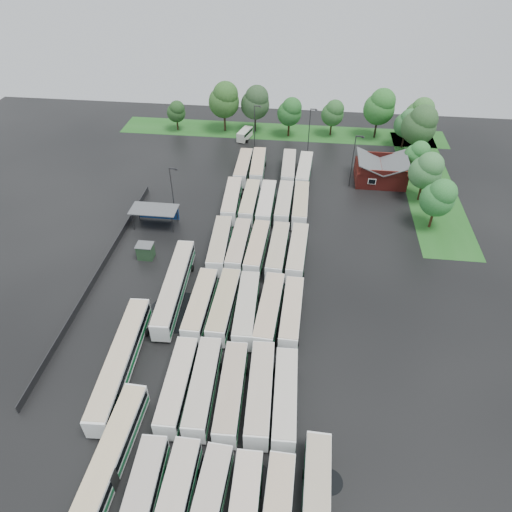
# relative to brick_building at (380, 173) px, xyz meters

# --- Properties ---
(ground) EXTENTS (160.00, 160.00, 0.00)m
(ground) POSITION_rel_brick_building_xyz_m (-24.00, -42.77, -1.87)
(ground) COLOR black
(ground) RESTS_ON ground
(brick_building) EXTENTS (10.07, 8.60, 5.39)m
(brick_building) POSITION_rel_brick_building_xyz_m (0.00, 0.00, 0.00)
(brick_building) COLOR maroon
(brick_building) RESTS_ON ground
(wash_shed) EXTENTS (8.20, 4.20, 3.58)m
(wash_shed) POSITION_rel_brick_building_xyz_m (-41.20, -20.74, 1.12)
(wash_shed) COLOR #2D2D30
(wash_shed) RESTS_ON ground
(utility_hut) EXTENTS (2.70, 2.20, 2.62)m
(utility_hut) POSITION_rel_brick_building_xyz_m (-40.20, -30.17, -0.55)
(utility_hut) COLOR #1F3C22
(utility_hut) RESTS_ON ground
(grass_strip_north) EXTENTS (80.00, 10.00, 0.01)m
(grass_strip_north) POSITION_rel_brick_building_xyz_m (-22.00, 22.03, -1.86)
(grass_strip_north) COLOR #1D571A
(grass_strip_north) RESTS_ON ground
(grass_strip_east) EXTENTS (10.00, 50.00, 0.01)m
(grass_strip_east) POSITION_rel_brick_building_xyz_m (10.00, 0.03, -1.86)
(grass_strip_east) COLOR #1D571A
(grass_strip_east) RESTS_ON ground
(west_fence) EXTENTS (0.10, 50.00, 1.20)m
(west_fence) POSITION_rel_brick_building_xyz_m (-46.20, -34.77, -1.27)
(west_fence) COLOR #2D2D30
(west_fence) RESTS_ON ground
(bus_r0c0) EXTENTS (3.15, 12.72, 3.51)m
(bus_r0c0) POSITION_rel_brick_building_xyz_m (-28.52, -68.59, 0.07)
(bus_r0c0) COLOR white
(bus_r0c0) RESTS_ON ground
(bus_r0c1) EXTENTS (2.73, 12.59, 3.50)m
(bus_r0c1) POSITION_rel_brick_building_xyz_m (-25.32, -68.43, 0.06)
(bus_r0c1) COLOR white
(bus_r0c1) RESTS_ON ground
(bus_r1c0) EXTENTS (2.92, 12.38, 3.43)m
(bus_r1c0) POSITION_rel_brick_building_xyz_m (-28.35, -55.08, 0.02)
(bus_r1c0) COLOR white
(bus_r1c0) RESTS_ON ground
(bus_r1c1) EXTENTS (3.12, 12.65, 3.50)m
(bus_r1c1) POSITION_rel_brick_building_xyz_m (-25.33, -54.94, 0.06)
(bus_r1c1) COLOR white
(bus_r1c1) RESTS_ON ground
(bus_r1c2) EXTENTS (3.07, 12.58, 3.48)m
(bus_r1c2) POSITION_rel_brick_building_xyz_m (-21.96, -55.24, 0.05)
(bus_r1c2) COLOR white
(bus_r1c2) RESTS_ON ground
(bus_r1c3) EXTENTS (3.20, 12.86, 3.55)m
(bus_r1c3) POSITION_rel_brick_building_xyz_m (-18.63, -54.95, 0.09)
(bus_r1c3) COLOR white
(bus_r1c3) RESTS_ON ground
(bus_r1c4) EXTENTS (3.02, 12.32, 3.41)m
(bus_r1c4) POSITION_rel_brick_building_xyz_m (-15.71, -55.28, 0.01)
(bus_r1c4) COLOR white
(bus_r1c4) RESTS_ON ground
(bus_r2c0) EXTENTS (2.73, 12.46, 3.46)m
(bus_r2c0) POSITION_rel_brick_building_xyz_m (-28.51, -41.75, 0.04)
(bus_r2c0) COLOR white
(bus_r2c0) RESTS_ON ground
(bus_r2c1) EXTENTS (2.92, 12.67, 3.51)m
(bus_r2c1) POSITION_rel_brick_building_xyz_m (-25.21, -41.53, 0.07)
(bus_r2c1) COLOR white
(bus_r2c1) RESTS_ON ground
(bus_r2c2) EXTENTS (3.09, 12.70, 3.51)m
(bus_r2c2) POSITION_rel_brick_building_xyz_m (-22.01, -41.82, 0.07)
(bus_r2c2) COLOR white
(bus_r2c2) RESTS_ON ground
(bus_r2c3) EXTENTS (3.33, 12.90, 3.56)m
(bus_r2c3) POSITION_rel_brick_building_xyz_m (-18.84, -41.80, 0.09)
(bus_r2c3) COLOR white
(bus_r2c3) RESTS_ON ground
(bus_r2c4) EXTENTS (2.86, 12.16, 3.37)m
(bus_r2c4) POSITION_rel_brick_building_xyz_m (-15.77, -41.80, -0.01)
(bus_r2c4) COLOR white
(bus_r2c4) RESTS_ON ground
(bus_r3c0) EXTENTS (3.36, 12.90, 3.56)m
(bus_r3c0) POSITION_rel_brick_building_xyz_m (-28.28, -27.98, 0.09)
(bus_r3c0) COLOR white
(bus_r3c0) RESTS_ON ground
(bus_r3c1) EXTENTS (2.67, 12.13, 3.37)m
(bus_r3c1) POSITION_rel_brick_building_xyz_m (-25.20, -27.76, -0.01)
(bus_r3c1) COLOR white
(bus_r3c1) RESTS_ON ground
(bus_r3c2) EXTENTS (3.03, 12.30, 3.40)m
(bus_r3c2) POSITION_rel_brick_building_xyz_m (-22.15, -28.02, 0.00)
(bus_r3c2) COLOR white
(bus_r3c2) RESTS_ON ground
(bus_r3c3) EXTENTS (3.03, 12.47, 3.45)m
(bus_r3c3) POSITION_rel_brick_building_xyz_m (-18.77, -28.27, 0.03)
(bus_r3c3) COLOR white
(bus_r3c3) RESTS_ON ground
(bus_r3c4) EXTENTS (3.15, 12.49, 3.45)m
(bus_r3c4) POSITION_rel_brick_building_xyz_m (-15.62, -28.26, 0.03)
(bus_r3c4) COLOR white
(bus_r3c4) RESTS_ON ground
(bus_r4c0) EXTENTS (3.33, 12.76, 3.52)m
(bus_r4c0) POSITION_rel_brick_building_xyz_m (-28.53, -14.18, 0.07)
(bus_r4c0) COLOR white
(bus_r4c0) RESTS_ON ground
(bus_r4c1) EXTENTS (2.60, 12.16, 3.38)m
(bus_r4c1) POSITION_rel_brick_building_xyz_m (-25.14, -14.23, -0.00)
(bus_r4c1) COLOR white
(bus_r4c1) RESTS_ON ground
(bus_r4c2) EXTENTS (2.70, 12.60, 3.51)m
(bus_r4c2) POSITION_rel_brick_building_xyz_m (-22.02, -14.53, 0.06)
(bus_r4c2) COLOR white
(bus_r4c2) RESTS_ON ground
(bus_r4c3) EXTENTS (2.80, 12.34, 3.43)m
(bus_r4c3) POSITION_rel_brick_building_xyz_m (-18.77, -14.11, 0.02)
(bus_r4c3) COLOR white
(bus_r4c3) RESTS_ON ground
(bus_r4c4) EXTENTS (2.70, 12.50, 3.48)m
(bus_r4c4) POSITION_rel_brick_building_xyz_m (-15.73, -14.16, 0.05)
(bus_r4c4) COLOR white
(bus_r4c4) RESTS_ON ground
(bus_r5c0) EXTENTS (2.80, 12.34, 3.43)m
(bus_r5c0) POSITION_rel_brick_building_xyz_m (-28.22, -1.03, 0.02)
(bus_r5c0) COLOR white
(bus_r5c0) RESTS_ON ground
(bus_r5c1) EXTENTS (3.23, 12.58, 3.47)m
(bus_r5c1) POSITION_rel_brick_building_xyz_m (-25.20, -0.44, 0.04)
(bus_r5c1) COLOR white
(bus_r5c1) RESTS_ON ground
(bus_r5c3) EXTENTS (2.90, 12.49, 3.46)m
(bus_r5c3) POSITION_rel_brick_building_xyz_m (-18.80, -0.43, 0.04)
(bus_r5c3) COLOR white
(bus_r5c3) RESTS_ON ground
(bus_r5c4) EXTENTS (3.21, 12.39, 3.42)m
(bus_r5c4) POSITION_rel_brick_building_xyz_m (-15.51, -0.98, 0.01)
(bus_r5c4) COLOR white
(bus_r5c4) RESTS_ON ground
(artic_bus_west_a) EXTENTS (3.10, 18.36, 3.40)m
(artic_bus_west_a) POSITION_rel_brick_building_xyz_m (-33.00, -65.64, 0.02)
(artic_bus_west_a) COLOR white
(artic_bus_west_a) RESTS_ON ground
(artic_bus_west_b) EXTENTS (3.46, 18.66, 3.44)m
(artic_bus_west_b) POSITION_rel_brick_building_xyz_m (-33.09, -38.54, 0.04)
(artic_bus_west_b) COLOR white
(artic_bus_west_b) RESTS_ON ground
(artic_bus_west_c) EXTENTS (3.62, 19.01, 3.51)m
(artic_bus_west_c) POSITION_rel_brick_building_xyz_m (-36.16, -52.49, 0.08)
(artic_bus_west_c) COLOR white
(artic_bus_west_c) RESTS_ON ground
(minibus) EXTENTS (3.31, 5.71, 2.35)m
(minibus) POSITION_rel_brick_building_xyz_m (-30.42, 16.72, -0.56)
(minibus) COLOR beige
(minibus) RESTS_ON ground
(tree_north_0) EXTENTS (4.55, 4.54, 7.52)m
(tree_north_0) POSITION_rel_brick_building_xyz_m (-47.68, 20.06, 2.97)
(tree_north_0) COLOR #352013
(tree_north_0) RESTS_ON ground
(tree_north_1) EXTENTS (7.41, 7.41, 12.28)m
(tree_north_1) POSITION_rel_brick_building_xyz_m (-35.81, 21.06, 6.03)
(tree_north_1) COLOR #3A271A
(tree_north_1) RESTS_ON ground
(tree_north_2) EXTENTS (6.94, 6.94, 11.49)m
(tree_north_2) POSITION_rel_brick_building_xyz_m (-28.32, 21.58, 5.53)
(tree_north_2) COLOR black
(tree_north_2) RESTS_ON ground
(tree_north_3) EXTENTS (5.79, 5.79, 9.59)m
(tree_north_3) POSITION_rel_brick_building_xyz_m (-19.88, 19.83, 4.30)
(tree_north_3) COLOR #332010
(tree_north_3) RESTS_ON ground
(tree_north_4) EXTENTS (5.36, 5.36, 8.87)m
(tree_north_4) POSITION_rel_brick_building_xyz_m (-9.71, 21.43, 3.84)
(tree_north_4) COLOR black
(tree_north_4) RESTS_ON ground
(tree_north_5) EXTENTS (7.25, 7.25, 12.01)m
(tree_north_5) POSITION_rel_brick_building_xyz_m (0.95, 21.35, 5.86)
(tree_north_5) COLOR black
(tree_north_5) RESTS_ON ground
(tree_north_6) EXTENTS (6.42, 6.42, 10.64)m
(tree_north_6) POSITION_rel_brick_building_xyz_m (10.07, 20.44, 4.98)
(tree_north_6) COLOR #3C2D1F
(tree_north_6) RESTS_ON ground
(tree_east_0) EXTENTS (5.86, 5.86, 9.70)m
(tree_east_0) POSITION_rel_brick_building_xyz_m (7.67, -15.84, 4.37)
(tree_east_0) COLOR #3D2114
(tree_east_0) RESTS_ON ground
(tree_east_1) EXTENTS (6.10, 6.10, 10.10)m
(tree_east_1) POSITION_rel_brick_building_xyz_m (7.14, -6.65, 4.63)
(tree_east_1) COLOR #301F10
(tree_east_1) RESTS_ON ground
(tree_east_2) EXTENTS (4.92, 4.91, 8.14)m
(tree_east_2) POSITION_rel_brick_building_xyz_m (7.11, 2.51, 3.36)
(tree_east_2) COLOR black
(tree_east_2) RESTS_ON ground
(tree_east_3) EXTENTS (7.37, 7.37, 12.21)m
(tree_east_3) POSITION_rel_brick_building_xyz_m (8.45, 11.35, 5.99)
(tree_east_3) COLOR #382217
(tree_east_3) RESTS_ON ground
(tree_east_4) EXTENTS (5.62, 5.62, 9.31)m
(tree_east_4) POSITION_rel_brick_building_xyz_m (6.90, 16.54, 4.12)
(tree_east_4) COLOR black
(tree_east_4) RESTS_ON ground
(lamp_post_ne) EXTENTS (1.68, 0.33, 10.89)m
(lamp_post_ne) POSITION_rel_brick_building_xyz_m (-6.09, -2.85, 4.45)
(lamp_post_ne) COLOR #2D2D30
(lamp_post_ne) RESTS_ON ground
(lamp_post_nw) EXTENTS (1.58, 0.31, 10.26)m
(lamp_post_nw) POSITION_rel_brick_building_xyz_m (-38.24, -18.33, 4.09)
(lamp_post_nw) COLOR #2D2D30
(lamp_post_nw) RESTS_ON ground
(lamp_post_back_w) EXTENTS (1.59, 0.31, 10.30)m
(lamp_post_back_w) POSITION_rel_brick_building_xyz_m (-27.25, 11.74, 4.11)
(lamp_post_back_w) COLOR #2D2D30
(lamp_post_back_w) RESTS_ON ground
(lamp_post_back_e) EXTENTS (1.56, 0.30, 10.11)m
(lamp_post_back_e) POSITION_rel_brick_building_xyz_m (-14.97, 11.86, 4.01)
(lamp_post_back_e) COLOR #2D2D30
(lamp_post_back_e) RESTS_ON ground
(puddle_0) EXTENTS (5.75, 5.75, 0.01)m
(puddle_0) POSITION_rel_brick_building_xyz_m (-23.63, -65.05, -1.86)
(puddle_0) COLOR black
(puddle_0) RESTS_ON ground
(puddle_1) EXTENTS (3.81, 3.81, 0.01)m
(puddle_1) POSITION_rel_brick_building_xyz_m (-18.26, -64.13, -1.86)
(puddle_1) COLOR black
(puddle_1) RESTS_ON ground
(puddle_2) EXTENTS (8.28, 8.28, 0.01)m
(puddle_2) POSITION_rel_brick_building_xyz_m (-32.04, -41.69, -1.86)
(puddle_2) COLOR black
(puddle_2) RESTS_ON ground
(puddle_3) EXTENTS (4.61, 4.61, 0.01)m
(puddle_3) POSITION_rel_brick_building_xyz_m (-19.56, -44.06, -1.86)
(puddle_3) COLOR black
(puddle_3) RESTS_ON ground
(puddle_4) EXTENTS (2.78, 2.78, 0.01)m
(puddle_4) POSITION_rel_brick_building_xyz_m (-10.53, -63.35, -1.86)
(puddle_4) COLOR black
(puddle_4) RESTS_ON ground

